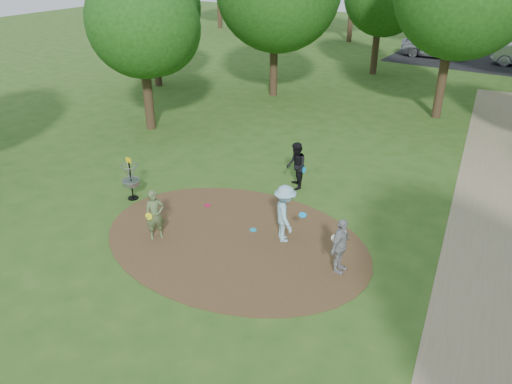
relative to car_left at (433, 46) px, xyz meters
The scene contains 13 objects.
ground 29.49m from the car_left, 85.93° to the right, with size 100.00×100.00×0.00m, color #2D5119.
dirt_clearing 29.49m from the car_left, 85.93° to the right, with size 8.40×8.40×0.02m, color #47301C.
footpath 28.74m from the car_left, 72.60° to the right, with size 2.00×40.00×0.01m, color #8C7A5B.
parking_lot 4.21m from the car_left, ahead, with size 14.00×8.00×0.01m, color black.
player_observer_with_disc 30.56m from the car_left, 89.91° to the right, with size 0.63×0.68×1.57m.
player_throwing_with_disc 28.80m from the car_left, 83.34° to the right, with size 1.37×1.30×1.79m.
player_walking_with_disc 25.40m from the car_left, 85.63° to the right, with size 1.02×1.06×1.72m.
player_waiting_with_disc 29.67m from the car_left, 79.59° to the right, with size 0.46×0.96×1.61m.
disc_ground_cyan 28.76m from the car_left, 85.47° to the right, with size 0.22×0.22×0.02m, color #1798BE.
disc_ground_red 28.17m from the car_left, 89.78° to the right, with size 0.22×0.22×0.02m, color #B6123D.
car_left is the anchor object (origin of this frame).
disc_golf_basket 29.21m from the car_left, 94.73° to the right, with size 0.63×0.63×1.54m.
tree_ring 20.80m from the car_left, 80.36° to the right, with size 37.21×45.36×9.17m.
Camera 1 is at (7.38, -10.34, 8.08)m, focal length 35.00 mm.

